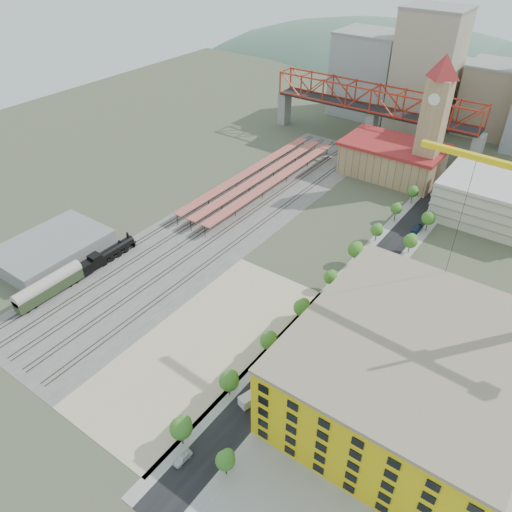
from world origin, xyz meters
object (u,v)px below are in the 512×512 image
Objects in this scene: coach at (49,286)px; site_trailer_a at (258,394)px; clock_tower at (435,111)px; construction_building at (409,373)px; car_0 at (183,458)px; site_trailer_d at (333,309)px; site_trailer_b at (294,352)px; site_trailer_c at (312,333)px; locomotive at (105,256)px.

coach is 2.24× the size of site_trailer_a.
construction_building is (34.00, -99.99, -19.29)m from clock_tower.
clock_tower is 107.36m from construction_building.
construction_building is at bearing 55.15° from car_0.
clock_tower is at bearing 104.38° from site_trailer_d.
clock_tower is 5.80× the size of site_trailer_a.
coach is at bearing -168.48° from site_trailer_b.
site_trailer_b is 1.00× the size of site_trailer_c.
site_trailer_c reaches higher than site_trailer_a.
site_trailer_b is 2.38× the size of car_0.
construction_building is 94.84m from coach.
coach is 4.66× the size of car_0.
site_trailer_a is 34.04m from site_trailer_d.
site_trailer_c is at bearing 167.25° from construction_building.
locomotive reaches higher than site_trailer_b.
site_trailer_d is (66.00, 39.14, -2.11)m from coach.
site_trailer_d is (0.00, 34.04, 0.02)m from site_trailer_a.
clock_tower is 120.56m from site_trailer_a.
clock_tower is 120.99m from locomotive.
construction_building reaches higher than locomotive.
site_trailer_a is at bearing -109.60° from site_trailer_c.
coach is at bearing 168.79° from car_0.
site_trailer_c reaches higher than site_trailer_d.
clock_tower reaches higher than locomotive.
car_0 is (-3.00, -20.66, -0.49)m from site_trailer_a.
coach reaches higher than site_trailer_b.
site_trailer_b is 19.12m from site_trailer_d.
site_trailer_b reaches higher than site_trailer_d.
construction_building reaches higher than site_trailer_b.
site_trailer_d is (8.00, -83.07, -27.45)m from clock_tower.
clock_tower reaches higher than site_trailer_a.
site_trailer_a is (-26.00, -17.12, -8.18)m from construction_building.
construction_building is at bearing 13.57° from coach.
site_trailer_b is at bearing -85.52° from clock_tower.
clock_tower is at bearing 60.58° from locomotive.
site_trailer_d is at bearing 146.94° from construction_building.
locomotive is at bearing -178.23° from construction_building.
locomotive is 2.35× the size of site_trailer_b.
locomotive is at bearing -154.45° from site_trailer_d.
site_trailer_c is at bearing 106.62° from site_trailer_a.
coach is at bearing -90.00° from locomotive.
site_trailer_c is at bearing 7.53° from locomotive.
locomotive is 2.65× the size of site_trailer_d.
site_trailer_d is at bearing 30.67° from coach.
coach reaches higher than site_trailer_a.
construction_building is at bearing 49.98° from site_trailer_a.
coach is (-58.00, -122.21, -25.34)m from clock_tower.
site_trailer_c is (-26.00, 5.88, -8.01)m from construction_building.
site_trailer_d is at bearing 16.67° from locomotive.
clock_tower is 5.07× the size of site_trailer_c.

